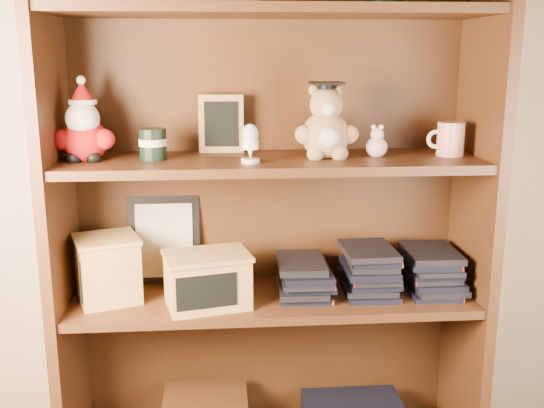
% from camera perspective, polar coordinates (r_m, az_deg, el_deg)
% --- Properties ---
extents(bookcase, '(1.20, 0.35, 1.60)m').
position_cam_1_polar(bookcase, '(1.83, -0.21, -0.89)').
color(bookcase, '#492914').
rests_on(bookcase, ground).
extents(shelf_lower, '(1.14, 0.33, 0.02)m').
position_cam_1_polar(shelf_lower, '(1.86, 0.00, -8.50)').
color(shelf_lower, '#492914').
rests_on(shelf_lower, ground).
extents(shelf_upper, '(1.14, 0.33, 0.02)m').
position_cam_1_polar(shelf_upper, '(1.75, 0.00, 3.74)').
color(shelf_upper, '#492914').
rests_on(shelf_upper, ground).
extents(santa_plush, '(0.16, 0.12, 0.23)m').
position_cam_1_polar(santa_plush, '(1.76, -16.50, 6.43)').
color(santa_plush, '#A50F0F').
rests_on(santa_plush, shelf_upper).
extents(teachers_tin, '(0.08, 0.08, 0.08)m').
position_cam_1_polar(teachers_tin, '(1.75, -10.62, 5.33)').
color(teachers_tin, black).
rests_on(teachers_tin, shelf_upper).
extents(chalkboard_plaque, '(0.13, 0.07, 0.17)m').
position_cam_1_polar(chalkboard_plaque, '(1.85, -4.57, 7.10)').
color(chalkboard_plaque, '#9E7547').
rests_on(chalkboard_plaque, shelf_upper).
extents(egg_cup, '(0.05, 0.05, 0.10)m').
position_cam_1_polar(egg_cup, '(1.66, -1.96, 5.58)').
color(egg_cup, white).
rests_on(egg_cup, shelf_upper).
extents(grad_teddy_bear, '(0.17, 0.15, 0.21)m').
position_cam_1_polar(grad_teddy_bear, '(1.75, 4.87, 6.76)').
color(grad_teddy_bear, '#A78258').
rests_on(grad_teddy_bear, shelf_upper).
extents(pink_figurine, '(0.06, 0.06, 0.09)m').
position_cam_1_polar(pink_figurine, '(1.79, 9.37, 5.31)').
color(pink_figurine, beige).
rests_on(pink_figurine, shelf_upper).
extents(teacher_mug, '(0.11, 0.08, 0.09)m').
position_cam_1_polar(teacher_mug, '(1.85, 15.64, 5.63)').
color(teacher_mug, silver).
rests_on(teacher_mug, shelf_upper).
extents(certificate_frame, '(0.21, 0.05, 0.26)m').
position_cam_1_polar(certificate_frame, '(1.95, -9.61, -3.18)').
color(certificate_frame, black).
rests_on(certificate_frame, shelf_lower).
extents(treats_box, '(0.21, 0.21, 0.18)m').
position_cam_1_polar(treats_box, '(1.85, -14.52, -5.61)').
color(treats_box, tan).
rests_on(treats_box, shelf_lower).
extents(pencils_box, '(0.26, 0.21, 0.15)m').
position_cam_1_polar(pencils_box, '(1.76, -5.82, -6.74)').
color(pencils_box, tan).
rests_on(pencils_box, shelf_lower).
extents(book_stack_left, '(0.14, 0.20, 0.10)m').
position_cam_1_polar(book_stack_left, '(1.85, 2.96, -6.66)').
color(book_stack_left, black).
rests_on(book_stack_left, shelf_lower).
extents(book_stack_mid, '(0.14, 0.20, 0.13)m').
position_cam_1_polar(book_stack_mid, '(1.88, 8.83, -5.97)').
color(book_stack_mid, black).
rests_on(book_stack_mid, shelf_lower).
extents(book_stack_right, '(0.14, 0.20, 0.13)m').
position_cam_1_polar(book_stack_right, '(1.92, 14.03, -5.72)').
color(book_stack_right, black).
rests_on(book_stack_right, shelf_lower).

